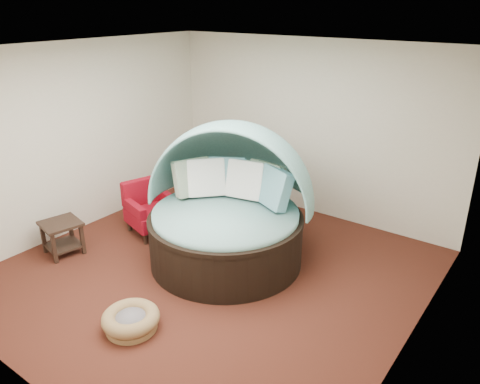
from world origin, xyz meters
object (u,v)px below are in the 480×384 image
Objects in this scene: canopy_daybed at (228,198)px; red_armchair at (151,209)px; side_table at (62,233)px; pet_basket at (131,320)px.

canopy_daybed is 3.19× the size of red_armchair.
red_armchair is at bearing 67.60° from side_table.
pet_basket is (0.10, -1.86, -0.76)m from canopy_daybed.
side_table reaches higher than pet_basket.
red_armchair is (-1.53, 1.77, 0.25)m from pet_basket.
red_armchair reaches higher than pet_basket.
side_table is at bearing -95.65° from red_armchair.
canopy_daybed is 1.52m from red_armchair.
red_armchair is at bearing 130.73° from pet_basket.
side_table is (-2.02, 0.56, 0.19)m from pet_basket.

